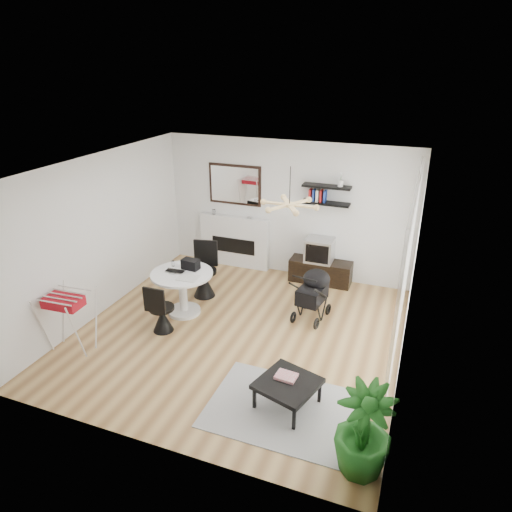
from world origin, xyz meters
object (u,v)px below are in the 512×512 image
at_px(fireplace, 235,235).
at_px(stroller, 313,296).
at_px(dining_table, 183,287).
at_px(drying_rack, 70,321).
at_px(potted_plant, 364,430).
at_px(tv_console, 320,271).
at_px(crt_tv, 320,250).
at_px(coffee_table, 288,384).

relative_size(fireplace, stroller, 2.31).
bearing_deg(dining_table, drying_rack, -123.67).
relative_size(stroller, potted_plant, 0.86).
xyz_separation_m(fireplace, potted_plant, (3.35, -4.42, -0.14)).
distance_m(tv_console, crt_tv, 0.46).
xyz_separation_m(coffee_table, potted_plant, (1.02, -0.67, 0.21)).
bearing_deg(fireplace, coffee_table, -58.17).
relative_size(dining_table, coffee_table, 1.21).
bearing_deg(potted_plant, stroller, 113.51).
bearing_deg(fireplace, stroller, -35.76).
xyz_separation_m(tv_console, coffee_table, (0.43, -3.61, 0.10)).
distance_m(dining_table, potted_plant, 4.07).
height_order(tv_console, drying_rack, drying_rack).
bearing_deg(dining_table, potted_plant, -33.64).
bearing_deg(coffee_table, stroller, 96.31).
xyz_separation_m(drying_rack, stroller, (3.16, 2.22, -0.10)).
height_order(drying_rack, stroller, drying_rack).
xyz_separation_m(tv_console, crt_tv, (-0.04, -0.00, 0.45)).
bearing_deg(coffee_table, tv_console, 96.85).
xyz_separation_m(crt_tv, potted_plant, (1.50, -4.27, -0.14)).
height_order(tv_console, stroller, stroller).
distance_m(fireplace, stroller, 2.58).
distance_m(coffee_table, potted_plant, 1.24).
distance_m(tv_console, dining_table, 2.81).
bearing_deg(tv_console, stroller, -82.24).
bearing_deg(tv_console, potted_plant, -71.20).
bearing_deg(potted_plant, drying_rack, 171.06).
xyz_separation_m(tv_console, drying_rack, (-2.97, -3.58, 0.27)).
bearing_deg(drying_rack, coffee_table, -3.72).
relative_size(crt_tv, potted_plant, 0.48).
relative_size(tv_console, crt_tv, 2.30).
relative_size(crt_tv, drying_rack, 0.55).
distance_m(drying_rack, stroller, 3.87).
xyz_separation_m(drying_rack, potted_plant, (4.43, -0.70, 0.04)).
height_order(dining_table, coffee_table, dining_table).
distance_m(tv_console, stroller, 1.38).
bearing_deg(tv_console, drying_rack, -129.74).
xyz_separation_m(dining_table, coffee_table, (2.37, -1.59, -0.18)).
relative_size(tv_console, dining_table, 1.15).
xyz_separation_m(dining_table, stroller, (2.12, 0.66, -0.11)).
height_order(dining_table, potted_plant, potted_plant).
bearing_deg(potted_plant, dining_table, 146.36).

